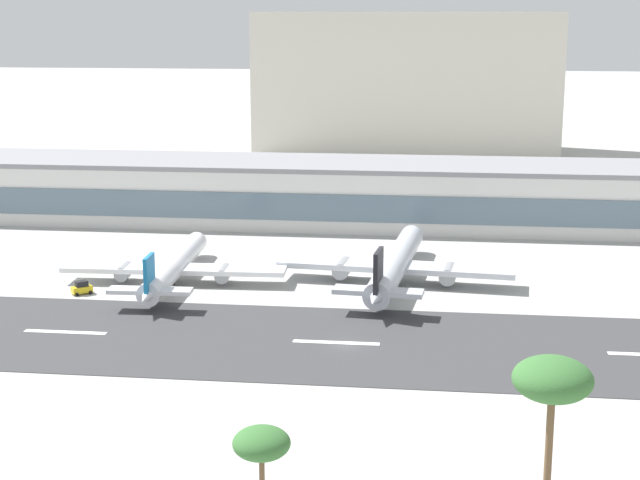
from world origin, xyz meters
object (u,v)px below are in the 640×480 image
palm_tree_1 (262,445)px  airliner_black_tail_gate_1 (395,266)px  terminal_building (319,192)px  distant_hotel_block (406,82)px  service_baggage_tug_1 (82,288)px  palm_tree_0 (553,382)px  airliner_blue_tail_gate_0 (173,268)px

palm_tree_1 → airliner_black_tail_gate_1: bearing=85.1°
terminal_building → distant_hotel_block: size_ratio=2.13×
airliner_black_tail_gate_1 → service_baggage_tug_1: size_ratio=13.79×
distant_hotel_block → airliner_black_tail_gate_1: size_ratio=2.03×
service_baggage_tug_1 → palm_tree_0: palm_tree_0 is taller
distant_hotel_block → service_baggage_tug_1: 186.75m
terminal_building → palm_tree_1: bearing=-85.1°
distant_hotel_block → palm_tree_0: bearing=-85.1°
airliner_black_tail_gate_1 → palm_tree_0: bearing=-162.3°
airliner_black_tail_gate_1 → service_baggage_tug_1: bearing=108.8°
airliner_blue_tail_gate_0 → palm_tree_0: bearing=-146.0°
terminal_building → service_baggage_tug_1: 68.89m
terminal_building → palm_tree_1: 134.44m
airliner_blue_tail_gate_0 → airliner_black_tail_gate_1: size_ratio=0.87×
palm_tree_0 → airliner_black_tail_gate_1: bearing=102.2°
airliner_blue_tail_gate_0 → service_baggage_tug_1: size_ratio=11.94×
airliner_black_tail_gate_1 → palm_tree_1: bearing=-179.4°
terminal_building → airliner_blue_tail_gate_0: bearing=-108.6°
airliner_blue_tail_gate_0 → airliner_black_tail_gate_1: airliner_black_tail_gate_1 is taller
terminal_building → distant_hotel_block: distant_hotel_block is taller
distant_hotel_block → airliner_blue_tail_gate_0: 176.44m
service_baggage_tug_1 → palm_tree_1: size_ratio=0.33×
service_baggage_tug_1 → palm_tree_0: 94.79m
distant_hotel_block → airliner_black_tail_gate_1: distant_hotel_block is taller
terminal_building → palm_tree_0: (35.63, -127.21, 6.64)m
service_baggage_tug_1 → palm_tree_1: bearing=81.1°
service_baggage_tug_1 → distant_hotel_block: bearing=-143.6°
terminal_building → airliner_black_tail_gate_1: size_ratio=4.34×
service_baggage_tug_1 → palm_tree_1: 84.76m
terminal_building → distant_hotel_block: 120.54m
palm_tree_0 → terminal_building: bearing=105.6°
terminal_building → palm_tree_1: terminal_building is taller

